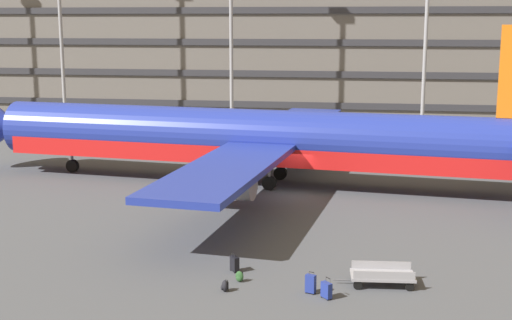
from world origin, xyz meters
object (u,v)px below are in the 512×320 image
at_px(suitcase_large, 235,264).
at_px(suitcase_upright, 326,290).
at_px(baggage_cart, 382,275).
at_px(backpack_red, 239,277).
at_px(backpack_silver, 225,286).
at_px(suitcase_laid_flat, 311,284).
at_px(airliner, 260,140).

relative_size(suitcase_large, suitcase_upright, 0.97).
bearing_deg(suitcase_large, baggage_cart, -6.18).
bearing_deg(backpack_red, backpack_silver, -109.70).
height_order(backpack_red, baggage_cart, baggage_cart).
bearing_deg(suitcase_upright, suitcase_large, 149.06).
bearing_deg(suitcase_laid_flat, suitcase_upright, -34.60).
bearing_deg(suitcase_laid_flat, suitcase_large, 149.79).
bearing_deg(suitcase_upright, backpack_red, 160.81).
relative_size(airliner, suitcase_upright, 49.00).
height_order(suitcase_laid_flat, backpack_red, suitcase_laid_flat).
xyz_separation_m(suitcase_laid_flat, backpack_red, (-3.03, 0.83, -0.19)).
height_order(suitcase_laid_flat, suitcase_large, suitcase_laid_flat).
relative_size(suitcase_laid_flat, backpack_silver, 1.67).
bearing_deg(airliner, backpack_red, -84.61).
bearing_deg(backpack_red, baggage_cart, 4.78).
bearing_deg(backpack_silver, suitcase_upright, -2.16).
height_order(suitcase_large, suitcase_upright, suitcase_upright).
relative_size(airliner, baggage_cart, 12.55).
distance_m(airliner, backpack_red, 18.40).
relative_size(airliner, suitcase_laid_flat, 47.54).
relative_size(suitcase_upright, backpack_silver, 1.62).
bearing_deg(suitcase_large, airliner, 94.37).
bearing_deg(baggage_cart, backpack_red, -175.22).
xyz_separation_m(airliner, backpack_red, (1.71, -18.11, -2.75)).
height_order(backpack_red, backpack_silver, backpack_silver).
distance_m(airliner, baggage_cart, 19.36).
xyz_separation_m(suitcase_laid_flat, baggage_cart, (2.86, 1.32, 0.01)).
relative_size(suitcase_laid_flat, baggage_cart, 0.26).
xyz_separation_m(backpack_silver, baggage_cart, (6.29, 1.62, 0.20)).
distance_m(airliner, backpack_silver, 19.48).
bearing_deg(backpack_red, airliner, 95.39).
bearing_deg(airliner, suitcase_laid_flat, -75.95).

